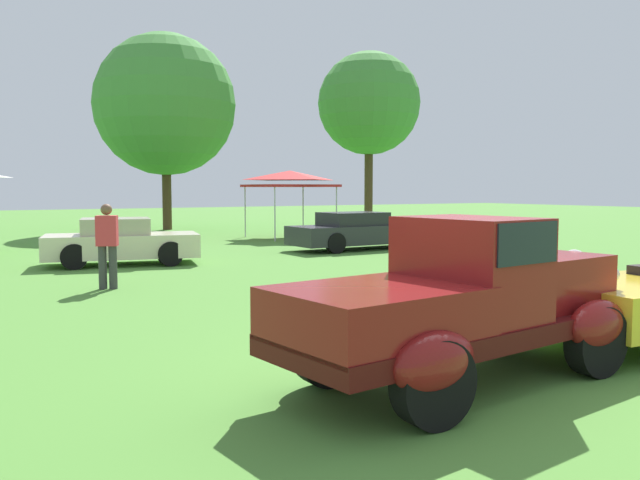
# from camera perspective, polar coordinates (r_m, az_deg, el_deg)

# --- Properties ---
(ground_plane) EXTENTS (120.00, 120.00, 0.00)m
(ground_plane) POSITION_cam_1_polar(r_m,az_deg,el_deg) (7.28, 12.71, -11.46)
(ground_plane) COLOR #4C8433
(feature_pickup_truck) EXTENTS (4.36, 2.17, 1.70)m
(feature_pickup_truck) POSITION_cam_1_polar(r_m,az_deg,el_deg) (6.82, 12.58, -5.09)
(feature_pickup_truck) COLOR #400B0B
(feature_pickup_truck) RESTS_ON ground_plane
(show_car_cream) EXTENTS (4.14, 2.50, 1.22)m
(show_car_cream) POSITION_cam_1_polar(r_m,az_deg,el_deg) (17.70, -17.11, -0.16)
(show_car_cream) COLOR beige
(show_car_cream) RESTS_ON ground_plane
(show_car_charcoal) EXTENTS (4.60, 1.82, 1.22)m
(show_car_charcoal) POSITION_cam_1_polar(r_m,az_deg,el_deg) (21.16, 3.26, 0.78)
(show_car_charcoal) COLOR #28282D
(show_car_charcoal) RESTS_ON ground_plane
(spectator_between_cars) EXTENTS (0.46, 0.38, 1.69)m
(spectator_between_cars) POSITION_cam_1_polar(r_m,az_deg,el_deg) (13.47, -18.21, -0.27)
(spectator_between_cars) COLOR #383838
(spectator_between_cars) RESTS_ON ground_plane
(canopy_tent_center_field) EXTENTS (3.03, 3.03, 2.71)m
(canopy_tent_center_field) POSITION_cam_1_polar(r_m,az_deg,el_deg) (26.15, -2.67, 5.50)
(canopy_tent_center_field) COLOR #B7B7BC
(canopy_tent_center_field) RESTS_ON ground_plane
(treeline_mid_left) EXTENTS (6.73, 6.73, 9.34)m
(treeline_mid_left) POSITION_cam_1_polar(r_m,az_deg,el_deg) (32.45, -13.46, 11.48)
(treeline_mid_left) COLOR #47331E
(treeline_mid_left) RESTS_ON ground_plane
(treeline_center) EXTENTS (5.36, 5.36, 9.11)m
(treeline_center) POSITION_cam_1_polar(r_m,az_deg,el_deg) (34.74, 4.34, 11.85)
(treeline_center) COLOR #47331E
(treeline_center) RESTS_ON ground_plane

